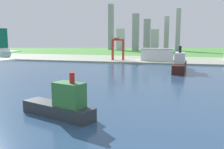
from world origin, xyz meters
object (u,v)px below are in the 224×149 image
at_px(cargo_ship, 180,64).
at_px(container_barge, 62,104).
at_px(warehouse_main, 157,54).
at_px(port_crane_red, 118,44).

relative_size(cargo_ship, container_barge, 1.62).
bearing_deg(cargo_ship, warehouse_main, 107.31).
bearing_deg(cargo_ship, container_barge, -108.10).
xyz_separation_m(cargo_ship, warehouse_main, (-38.59, 123.85, 4.18)).
distance_m(cargo_ship, warehouse_main, 129.79).
height_order(cargo_ship, container_barge, cargo_ship).
height_order(cargo_ship, warehouse_main, cargo_ship).
bearing_deg(warehouse_main, cargo_ship, -72.69).
xyz_separation_m(container_barge, port_crane_red, (-39.90, 324.90, 24.20)).
distance_m(cargo_ship, port_crane_red, 156.34).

